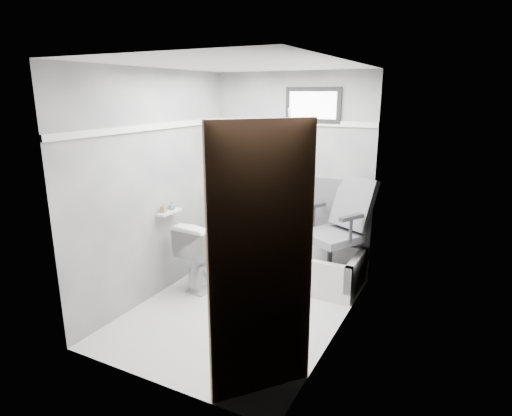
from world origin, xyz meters
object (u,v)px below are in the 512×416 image
Objects in this scene: bathtub at (296,264)px; office_chair at (331,229)px; soap_bottle_a at (164,208)px; door at (277,289)px; soap_bottle_b at (172,205)px; toilet at (209,253)px.

bathtub is 0.63m from office_chair.
soap_bottle_a is at bearing -141.95° from bathtub.
office_chair is at bearing 30.76° from soap_bottle_a.
door reaches higher than soap_bottle_b.
office_chair reaches higher than soap_bottle_b.
bathtub is at bearing -148.86° from office_chair.
toilet is 0.75m from soap_bottle_a.
door is (0.75, -2.21, 0.79)m from bathtub.
bathtub is at bearing -142.12° from toilet.
door is at bearing -71.25° from bathtub.
office_chair is 1.41m from toilet.
toilet reaches higher than bathtub.
soap_bottle_b reaches higher than bathtub.
toilet is (-0.85, -0.56, 0.17)m from bathtub.
bathtub is 15.82× the size of soap_bottle_b.
soap_bottle_a is at bearing 52.28° from toilet.
door reaches higher than bathtub.
bathtub is 12.91× the size of soap_bottle_a.
door reaches higher than soap_bottle_a.
office_chair is at bearing 26.84° from soap_bottle_b.
soap_bottle_a is 1.23× the size of soap_bottle_b.
bathtub is 2.46m from door.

